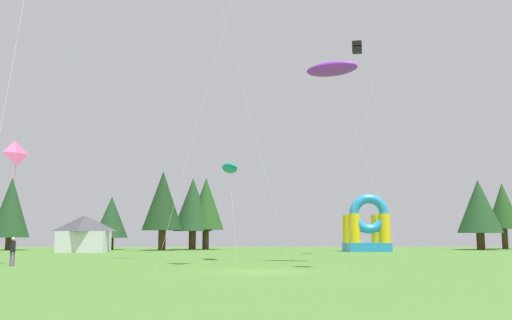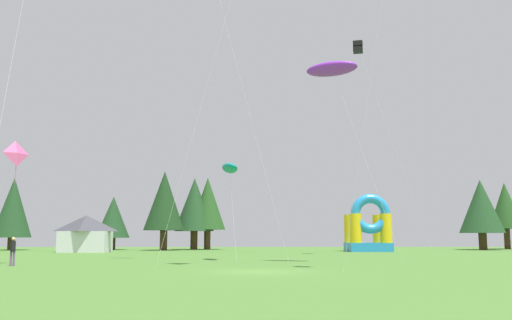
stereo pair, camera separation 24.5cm
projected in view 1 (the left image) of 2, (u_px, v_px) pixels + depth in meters
ground_plane at (261, 272)px, 28.30m from camera, size 120.00×120.00×0.00m
kite_purple_parafoil at (332, 69)px, 38.36m from camera, size 5.98×3.06×13.76m
kite_pink_diamond at (17, 154)px, 35.60m from camera, size 3.54×1.20×7.57m
kite_teal_parafoil at (230, 168)px, 41.65m from camera, size 1.85×4.00×7.28m
kite_black_box at (357, 48)px, 52.78m from camera, size 6.46×2.04×19.92m
person_near_camera at (13, 249)px, 33.49m from camera, size 0.37×0.37×1.72m
inflatable_orange_dome at (367, 230)px, 63.35m from camera, size 4.68×4.90×6.40m
festival_tent at (84, 234)px, 60.69m from camera, size 5.05×3.84×3.97m
tree_row_4 at (11, 207)px, 69.94m from camera, size 4.68×4.68×9.06m
tree_row_5 at (111, 217)px, 71.02m from camera, size 4.22×4.22×6.72m
tree_row_6 at (163, 201)px, 69.06m from camera, size 4.99×4.99×9.71m
tree_row_7 at (193, 205)px, 72.39m from camera, size 5.06×5.06×9.19m
tree_row_8 at (206, 204)px, 72.82m from camera, size 4.63×4.63×9.30m
tree_row_9 at (479, 206)px, 71.24m from camera, size 5.55×5.55×8.87m
tree_row_10 at (503, 206)px, 75.25m from camera, size 4.33×4.33×8.85m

